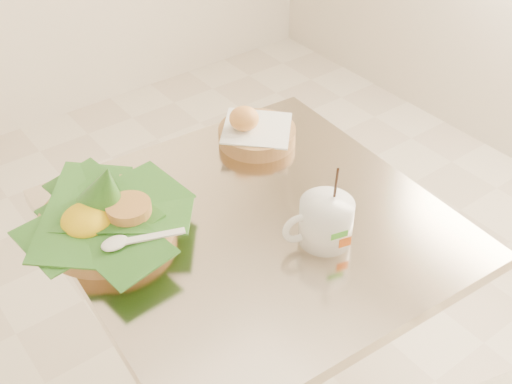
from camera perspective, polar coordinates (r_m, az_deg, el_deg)
cafe_table at (r=1.41m, az=-0.02°, el=-9.40°), size 0.74×0.74×0.75m
rice_basket at (r=1.24m, az=-13.21°, el=-2.01°), size 0.32×0.32×0.16m
bread_basket at (r=1.47m, az=-0.10°, el=5.38°), size 0.21×0.21×0.09m
coffee_mug at (r=1.20m, az=6.11°, el=-2.57°), size 0.14×0.11×0.17m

